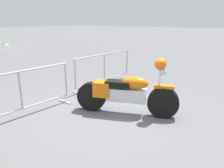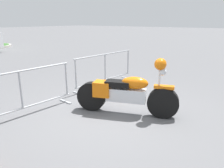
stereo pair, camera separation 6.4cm
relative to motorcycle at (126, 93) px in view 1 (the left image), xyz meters
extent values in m
plane|color=#5B5B5E|center=(-0.16, 0.31, -0.51)|extent=(120.00, 120.00, 0.00)
cylinder|color=black|center=(0.30, -0.78, -0.17)|extent=(0.43, 0.72, 0.69)
cylinder|color=black|center=(-0.30, 0.78, -0.17)|extent=(0.43, 0.72, 0.69)
cube|color=silver|center=(0.00, 0.00, -0.06)|extent=(0.57, 0.94, 0.30)
ellipsoid|color=orange|center=(0.07, -0.18, 0.25)|extent=(0.48, 0.67, 0.28)
cube|color=black|center=(-0.07, 0.18, 0.20)|extent=(0.49, 0.64, 0.13)
cube|color=orange|center=(-0.20, 0.53, 0.05)|extent=(0.46, 0.49, 0.35)
cube|color=orange|center=(0.30, -0.78, 0.20)|extent=(0.30, 0.46, 0.07)
cylinder|color=silver|center=(0.26, -0.68, 0.35)|extent=(0.06, 0.06, 0.49)
sphere|color=silver|center=(0.28, -0.73, 0.54)|extent=(0.17, 0.17, 0.17)
sphere|color=orange|center=(0.26, -0.68, 0.70)|extent=(0.26, 0.26, 0.26)
cylinder|color=#9EA0A5|center=(-1.52, 1.79, 0.54)|extent=(2.58, 0.26, 0.04)
cylinder|color=#9EA0A5|center=(-1.52, 1.79, -0.31)|extent=(2.58, 0.26, 0.04)
cylinder|color=#9EA0A5|center=(-1.52, 1.79, 0.11)|extent=(0.05, 0.05, 0.85)
cylinder|color=#9EA0A5|center=(-0.28, 1.68, 0.11)|extent=(0.05, 0.05, 0.85)
cube|color=#9EA0A5|center=(-0.35, 1.69, -0.50)|extent=(0.10, 0.44, 0.03)
cylinder|color=#9EA0A5|center=(1.52, 1.79, 0.54)|extent=(2.58, 0.26, 0.04)
cylinder|color=#9EA0A5|center=(1.52, 1.79, -0.31)|extent=(2.58, 0.26, 0.04)
cylinder|color=#9EA0A5|center=(0.28, 1.90, 0.11)|extent=(0.05, 0.05, 0.85)
cylinder|color=#9EA0A5|center=(1.52, 1.79, 0.11)|extent=(0.05, 0.05, 0.85)
cylinder|color=#9EA0A5|center=(2.76, 1.68, 0.11)|extent=(0.05, 0.05, 0.85)
cube|color=#9EA0A5|center=(0.35, 1.89, -0.50)|extent=(0.10, 0.44, 0.03)
cube|color=#9EA0A5|center=(2.69, 1.69, -0.50)|extent=(0.10, 0.44, 0.03)
camera|label=1|loc=(-4.06, -2.50, 1.61)|focal=35.00mm
camera|label=2|loc=(-4.02, -2.55, 1.61)|focal=35.00mm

